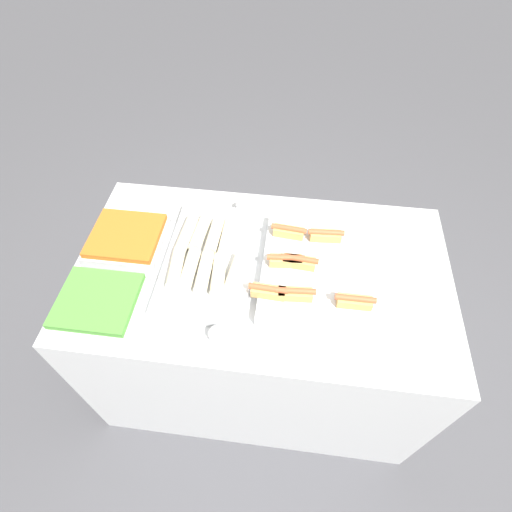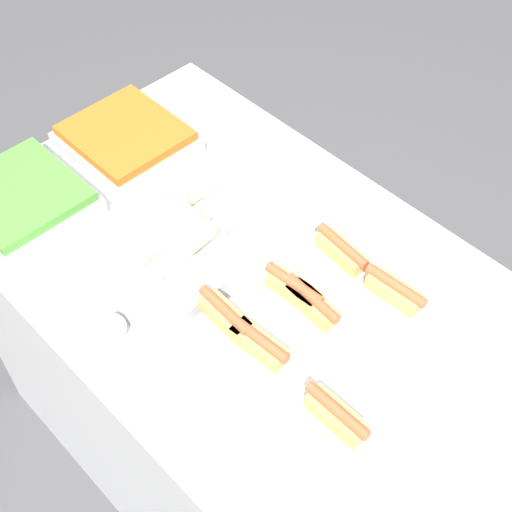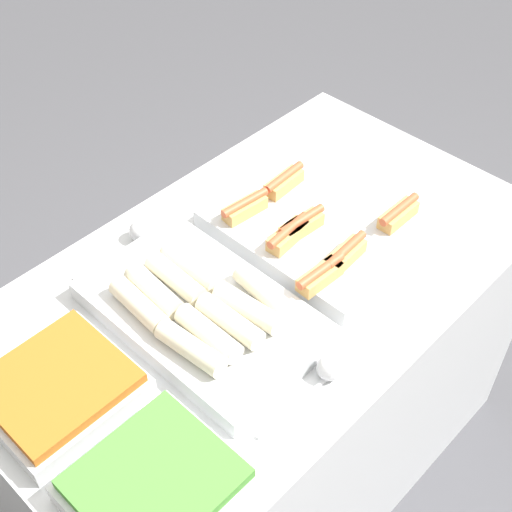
{
  "view_description": "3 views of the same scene",
  "coord_description": "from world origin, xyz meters",
  "views": [
    {
      "loc": [
        0.09,
        -0.94,
        2.17
      ],
      "look_at": [
        -0.02,
        0.0,
        0.99
      ],
      "focal_mm": 28.0,
      "sensor_mm": 36.0,
      "label": 1
    },
    {
      "loc": [
        0.68,
        -0.68,
        2.15
      ],
      "look_at": [
        -0.02,
        0.0,
        0.99
      ],
      "focal_mm": 50.0,
      "sensor_mm": 36.0,
      "label": 2
    },
    {
      "loc": [
        -0.89,
        -0.83,
        2.19
      ],
      "look_at": [
        -0.02,
        0.0,
        0.99
      ],
      "focal_mm": 50.0,
      "sensor_mm": 36.0,
      "label": 3
    }
  ],
  "objects": [
    {
      "name": "tray_side_front",
      "position": [
        -0.56,
        -0.25,
        0.95
      ],
      "size": [
        0.3,
        0.27,
        0.07
      ],
      "color": "silver",
      "rests_on": "counter"
    },
    {
      "name": "counter",
      "position": [
        0.0,
        0.0,
        0.46
      ],
      "size": [
        1.48,
        0.85,
        0.91
      ],
      "color": "silver",
      "rests_on": "ground_plane"
    },
    {
      "name": "serving_spoon_far",
      "position": [
        -0.14,
        0.31,
        0.94
      ],
      "size": [
        0.24,
        0.06,
        0.06
      ],
      "color": "silver",
      "rests_on": "counter"
    },
    {
      "name": "tray_hotdogs",
      "position": [
        0.18,
        -0.0,
        0.94
      ],
      "size": [
        0.45,
        0.51,
        0.1
      ],
      "color": "silver",
      "rests_on": "counter"
    },
    {
      "name": "ground_plane",
      "position": [
        0.0,
        0.0,
        0.0
      ],
      "size": [
        12.0,
        12.0,
        0.0
      ],
      "primitive_type": "plane",
      "color": "#4C4C51"
    },
    {
      "name": "serving_spoon_near",
      "position": [
        -0.13,
        -0.31,
        0.94
      ],
      "size": [
        0.25,
        0.06,
        0.06
      ],
      "color": "silver",
      "rests_on": "counter"
    },
    {
      "name": "tray_side_back",
      "position": [
        -0.56,
        0.06,
        0.95
      ],
      "size": [
        0.3,
        0.27,
        0.07
      ],
      "color": "silver",
      "rests_on": "counter"
    },
    {
      "name": "tray_wraps",
      "position": [
        -0.21,
        -0.0,
        0.95
      ],
      "size": [
        0.34,
        0.55,
        0.1
      ],
      "color": "silver",
      "rests_on": "counter"
    }
  ]
}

